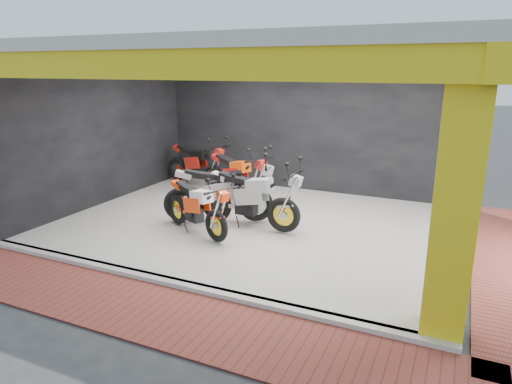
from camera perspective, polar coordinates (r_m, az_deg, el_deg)
ground at (r=8.03m, az=-5.60°, el=-8.74°), size 80.00×80.00×0.00m
showroom_floor at (r=9.67m, az=0.34°, el=-4.11°), size 8.00×6.00×0.10m
showroom_ceiling at (r=9.12m, az=0.38°, el=17.43°), size 8.40×6.40×0.20m
back_wall at (r=12.11m, az=6.46°, el=8.03°), size 8.20×0.20×3.50m
left_wall at (r=11.53m, az=-18.70°, el=6.97°), size 0.20×6.20×3.50m
corner_column at (r=5.76m, az=23.76°, el=-1.24°), size 0.50×0.50×3.50m
header_beam_front at (r=6.50m, az=-10.96°, el=15.37°), size 8.40×0.30×0.40m
header_beam_right at (r=8.32m, az=27.24°, el=13.94°), size 0.30×6.40×0.40m
floor_kerb at (r=7.23m, az=-9.74°, el=-11.29°), size 8.00×0.20×0.10m
paver_front at (r=6.70m, az=-13.57°, el=-14.14°), size 9.00×1.40×0.03m
moto_hero at (r=8.40m, az=-5.02°, el=-2.30°), size 2.19×1.53×1.26m
moto_row_a at (r=8.83m, az=3.50°, el=-0.77°), size 2.39×0.96×1.44m
moto_row_b at (r=9.45m, az=-0.01°, el=0.47°), size 2.58×1.82×1.48m
moto_row_c at (r=10.49m, az=-0.22°, el=1.73°), size 2.44×1.72×1.40m
moto_row_d at (r=12.04m, az=-5.40°, el=3.42°), size 2.42×1.46×1.39m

